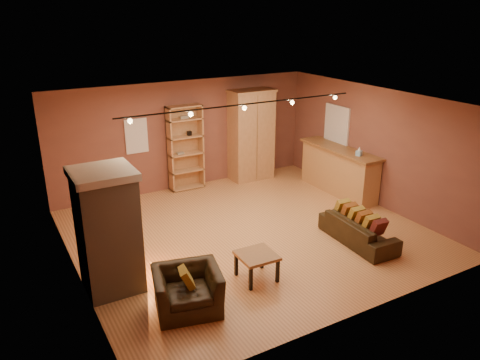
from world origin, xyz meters
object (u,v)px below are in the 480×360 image
bookcase (185,147)px  armchair (187,284)px  armoire (251,135)px  loveseat (359,226)px  coffee_table (257,258)px  bar_counter (339,170)px  fireplace (108,231)px

bookcase → armchair: size_ratio=1.89×
armoire → armchair: bearing=-130.1°
bookcase → loveseat: (1.80, -4.57, -0.76)m
coffee_table → armchair: bearing=-171.4°
armchair → loveseat: bearing=19.1°
armoire → bar_counter: armoire is taller
armoire → bar_counter: bearing=-55.6°
bar_counter → loveseat: bearing=-122.3°
bookcase → armoire: (1.89, -0.20, 0.12)m
bar_counter → coffee_table: size_ratio=3.77×
bookcase → coffee_table: bookcase is taller
bookcase → armoire: armoire is taller
bar_counter → loveseat: size_ratio=1.38×
bar_counter → loveseat: bar_counter is taller
coffee_table → bookcase: bearing=81.6°
bar_counter → armchair: bearing=-153.4°
bar_counter → loveseat: (-1.48, -2.34, -0.23)m
armoire → bar_counter: 2.55m
bar_counter → coffee_table: bar_counter is taller
bookcase → coffee_table: (-0.70, -4.73, -0.71)m
armoire → loveseat: (-0.08, -4.38, -0.87)m
bookcase → bar_counter: (3.28, -2.24, -0.52)m
loveseat → armchair: bearing=98.4°
bookcase → coffee_table: size_ratio=3.37×
armoire → bar_counter: size_ratio=1.00×
armoire → loveseat: bearing=-91.1°
bar_counter → coffee_table: 4.70m
fireplace → loveseat: (4.76, -0.84, -0.69)m
armoire → bar_counter: (1.40, -2.04, -0.64)m
loveseat → coffee_table: (-2.51, -0.15, 0.04)m
armoire → coffee_table: 5.28m
loveseat → armchair: 3.93m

